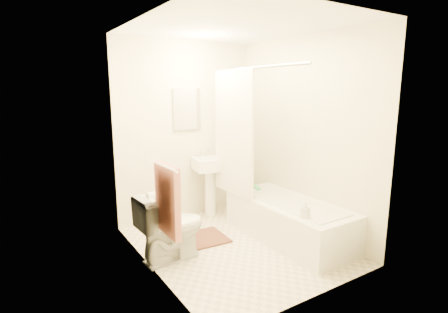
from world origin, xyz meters
TOP-DOWN VIEW (x-y plane):
  - floor at (0.00, 0.00)m, footprint 2.40×2.40m
  - ceiling at (0.00, 0.00)m, footprint 2.40×2.40m
  - wall_back at (0.00, 1.20)m, footprint 2.00×0.02m
  - wall_left at (-1.00, 0.00)m, footprint 0.02×2.40m
  - wall_right at (1.00, 0.00)m, footprint 0.02×2.40m
  - mirror at (0.00, 1.18)m, footprint 0.40×0.03m
  - curtain_rod at (0.30, 0.10)m, footprint 0.03×1.70m
  - shower_curtain at (0.30, 0.50)m, footprint 0.04×0.80m
  - towel_bar at (-0.96, -0.25)m, footprint 0.02×0.60m
  - towel at (-0.93, -0.25)m, footprint 0.06×0.45m
  - toilet_paper at (-0.93, 0.12)m, footprint 0.11×0.12m
  - toilet at (-0.75, 0.10)m, footprint 0.73×0.44m
  - sink at (0.25, 0.98)m, footprint 0.52×0.44m
  - bathtub at (0.65, -0.17)m, footprint 0.71×1.62m
  - bath_mat at (-0.30, 0.35)m, footprint 0.70×0.54m
  - soap_bottle at (0.42, -0.65)m, footprint 0.10×0.10m
  - scrub_brush at (0.65, 0.45)m, footprint 0.12×0.19m

SIDE VIEW (x-z plane):
  - floor at x=0.00m, z-range 0.00..0.00m
  - bath_mat at x=-0.30m, z-range 0.00..0.02m
  - bathtub at x=0.65m, z-range 0.00..0.46m
  - toilet at x=-0.75m, z-range 0.00..0.70m
  - sink at x=0.25m, z-range 0.00..0.91m
  - scrub_brush at x=0.65m, z-range 0.46..0.49m
  - soap_bottle at x=0.42m, z-range 0.46..0.62m
  - toilet_paper at x=-0.93m, z-range 0.64..0.76m
  - towel at x=-0.93m, z-range 0.45..1.11m
  - towel_bar at x=-0.96m, z-range 1.09..1.11m
  - wall_back at x=0.00m, z-range 0.00..2.40m
  - wall_left at x=-1.00m, z-range 0.00..2.40m
  - wall_right at x=1.00m, z-range 0.00..2.40m
  - shower_curtain at x=0.30m, z-range 0.44..2.00m
  - mirror at x=0.00m, z-range 1.23..1.77m
  - curtain_rod at x=0.30m, z-range 1.98..2.02m
  - ceiling at x=0.00m, z-range 2.40..2.40m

